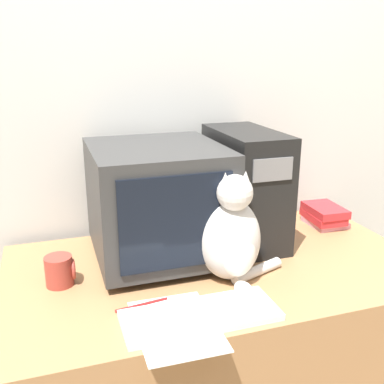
% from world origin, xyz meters
% --- Properties ---
extents(wall_back, '(7.00, 0.05, 2.50)m').
position_xyz_m(wall_back, '(0.00, 0.85, 1.25)').
color(wall_back, silver).
rests_on(wall_back, ground_plane).
extents(desk, '(1.40, 0.78, 0.72)m').
position_xyz_m(desk, '(0.00, 0.39, 0.36)').
color(desk, '#9E7047').
rests_on(desk, ground_plane).
extents(crt_monitor, '(0.43, 0.47, 0.40)m').
position_xyz_m(crt_monitor, '(-0.17, 0.52, 0.93)').
color(crt_monitor, '#333333').
rests_on(crt_monitor, desk).
extents(computer_tower, '(0.20, 0.41, 0.42)m').
position_xyz_m(computer_tower, '(0.17, 0.56, 0.93)').
color(computer_tower, black).
rests_on(computer_tower, desk).
extents(keyboard, '(0.43, 0.17, 0.02)m').
position_xyz_m(keyboard, '(-0.16, 0.10, 0.73)').
color(keyboard, silver).
rests_on(keyboard, desk).
extents(cat, '(0.29, 0.27, 0.36)m').
position_xyz_m(cat, '(0.00, 0.29, 0.87)').
color(cat, silver).
rests_on(cat, desk).
extents(book_stack, '(0.15, 0.19, 0.08)m').
position_xyz_m(book_stack, '(0.56, 0.59, 0.77)').
color(book_stack, pink).
rests_on(book_stack, desk).
extents(pen, '(0.15, 0.03, 0.01)m').
position_xyz_m(pen, '(-0.30, 0.21, 0.73)').
color(pen, maroon).
rests_on(pen, desk).
extents(paper_sheet, '(0.22, 0.30, 0.00)m').
position_xyz_m(paper_sheet, '(-0.24, 0.09, 0.73)').
color(paper_sheet, white).
rests_on(paper_sheet, desk).
extents(mug, '(0.09, 0.08, 0.09)m').
position_xyz_m(mug, '(-0.51, 0.41, 0.77)').
color(mug, '#9E382D').
rests_on(mug, desk).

